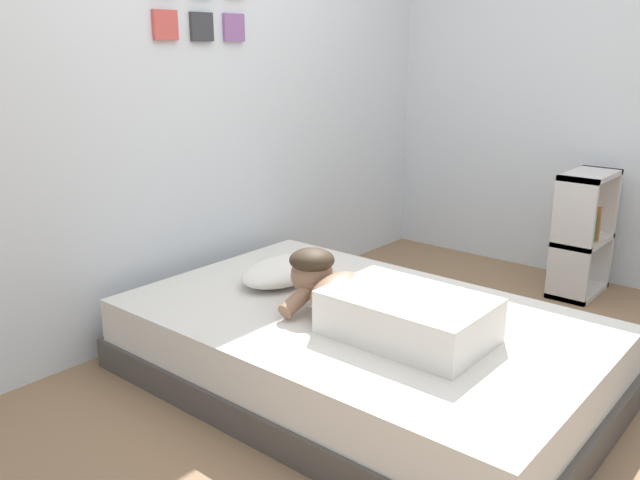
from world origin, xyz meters
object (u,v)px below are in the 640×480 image
person_lying (379,304)px  bookshelf (583,233)px  cell_phone (368,292)px  pillow (285,271)px  bed (359,349)px  coffee_cup (311,270)px

person_lying → bookshelf: 1.86m
person_lying → cell_phone: bearing=42.0°
bookshelf → person_lying: bearing=174.0°
pillow → bookshelf: 1.90m
bookshelf → bed: bearing=168.8°
coffee_cup → person_lying: bearing=-115.5°
bed → cell_phone: cell_phone is taller
coffee_cup → bookshelf: bookshelf is taller
cell_phone → coffee_cup: bearing=90.2°
pillow → bookshelf: bookshelf is taller
coffee_cup → bookshelf: size_ratio=0.17×
person_lying → coffee_cup: bearing=64.5°
person_lying → coffee_cup: 0.69m
person_lying → coffee_cup: person_lying is taller
bed → bookshelf: bookshelf is taller
pillow → coffee_cup: pillow is taller
cell_phone → bookshelf: size_ratio=0.19×
coffee_cup → bookshelf: (1.55, -0.82, 0.00)m
cell_phone → pillow: bearing=107.4°
coffee_cup → cell_phone: bearing=-89.8°
person_lying → bookshelf: bearing=-6.0°
person_lying → cell_phone: size_ratio=6.57×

